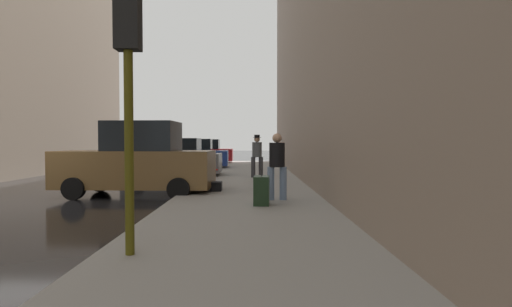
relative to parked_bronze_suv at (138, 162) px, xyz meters
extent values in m
plane|color=black|center=(-2.65, -1.61, -1.03)|extent=(120.00, 120.00, 0.00)
cube|color=gray|center=(3.35, -1.61, -0.96)|extent=(4.00, 40.00, 0.15)
cube|color=brown|center=(-0.05, 0.00, -0.21)|extent=(4.67, 2.01, 1.10)
cube|color=black|center=(0.15, -0.01, 0.77)|extent=(2.13, 1.64, 0.90)
cylinder|color=black|center=(-1.51, 0.98, -0.71)|extent=(0.65, 0.24, 0.64)
cylinder|color=black|center=(-1.58, -0.86, -0.71)|extent=(0.65, 0.24, 0.64)
cylinder|color=black|center=(1.48, 0.86, -0.71)|extent=(0.65, 0.24, 0.64)
cylinder|color=black|center=(1.41, -0.97, -0.71)|extent=(0.65, 0.24, 0.64)
cube|color=slate|center=(-0.05, 5.68, -0.34)|extent=(4.21, 1.86, 0.84)
cube|color=black|center=(0.15, 5.68, 0.41)|extent=(1.90, 1.57, 0.70)
cylinder|color=black|center=(-1.41, 6.61, -0.71)|extent=(0.64, 0.22, 0.64)
cylinder|color=black|center=(-1.42, 4.77, -0.71)|extent=(0.64, 0.22, 0.64)
cylinder|color=black|center=(1.32, 6.60, -0.71)|extent=(0.64, 0.22, 0.64)
cylinder|color=black|center=(1.31, 4.76, -0.71)|extent=(0.64, 0.22, 0.64)
cube|color=navy|center=(-0.05, 10.98, -0.34)|extent=(4.26, 1.97, 0.84)
cube|color=black|center=(0.15, 10.99, 0.41)|extent=(1.94, 1.62, 0.70)
cylinder|color=black|center=(-1.44, 11.86, -0.71)|extent=(0.65, 0.24, 0.64)
cylinder|color=black|center=(-1.38, 10.02, -0.71)|extent=(0.65, 0.24, 0.64)
cylinder|color=black|center=(1.29, 11.94, -0.71)|extent=(0.65, 0.24, 0.64)
cylinder|color=black|center=(1.35, 10.10, -0.71)|extent=(0.65, 0.24, 0.64)
cube|color=#B2191E|center=(-0.05, 16.32, -0.34)|extent=(4.22, 1.89, 0.84)
cube|color=black|center=(0.15, 16.33, 0.41)|extent=(1.91, 1.58, 0.70)
cylinder|color=black|center=(-1.42, 17.23, -0.71)|extent=(0.64, 0.23, 0.64)
cylinder|color=black|center=(-1.40, 15.39, -0.71)|extent=(0.64, 0.23, 0.64)
cylinder|color=black|center=(1.31, 17.26, -0.71)|extent=(0.64, 0.23, 0.64)
cylinder|color=black|center=(1.33, 15.42, -0.71)|extent=(0.64, 0.23, 0.64)
cylinder|color=red|center=(1.80, 4.79, -0.61)|extent=(0.22, 0.22, 0.55)
sphere|color=red|center=(1.80, 4.79, -0.28)|extent=(0.20, 0.20, 0.20)
cylinder|color=red|center=(1.64, 4.79, -0.58)|extent=(0.10, 0.09, 0.09)
cylinder|color=red|center=(1.96, 4.79, -0.58)|extent=(0.10, 0.09, 0.09)
cylinder|color=#514C0F|center=(1.85, -6.84, 0.92)|extent=(0.12, 0.12, 3.60)
cube|color=black|center=(1.85, -6.84, 2.27)|extent=(0.32, 0.24, 0.90)
sphere|color=yellow|center=(1.85, -6.71, 2.27)|extent=(0.14, 0.14, 0.14)
sphere|color=green|center=(1.85, -6.71, 1.99)|extent=(0.14, 0.14, 0.14)
cylinder|color=#728CB2|center=(4.27, -1.90, -0.46)|extent=(0.19, 0.19, 0.85)
cylinder|color=#728CB2|center=(3.95, -1.92, -0.46)|extent=(0.19, 0.19, 0.85)
cylinder|color=black|center=(4.11, -1.91, 0.28)|extent=(0.42, 0.42, 0.62)
sphere|color=tan|center=(4.11, -1.91, 0.71)|extent=(0.24, 0.24, 0.24)
cylinder|color=#333338|center=(3.51, 4.45, -0.46)|extent=(0.20, 0.20, 0.85)
cylinder|color=#333338|center=(3.83, 4.49, -0.46)|extent=(0.20, 0.20, 0.85)
cylinder|color=#4C5156|center=(3.67, 4.47, 0.28)|extent=(0.44, 0.44, 0.62)
sphere|color=tan|center=(3.67, 4.47, 0.71)|extent=(0.24, 0.24, 0.24)
cylinder|color=black|center=(3.67, 4.47, 0.78)|extent=(0.34, 0.34, 0.02)
cylinder|color=black|center=(3.67, 4.47, 0.84)|extent=(0.23, 0.23, 0.11)
cube|color=black|center=(3.70, -2.70, -0.54)|extent=(0.40, 0.58, 0.68)
cylinder|color=#333333|center=(3.70, -2.70, -0.02)|extent=(0.02, 0.02, 0.36)
cube|color=black|center=(2.39, -0.03, -0.74)|extent=(0.32, 0.44, 0.28)
camera|label=1|loc=(3.49, -12.12, 0.62)|focal=28.00mm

